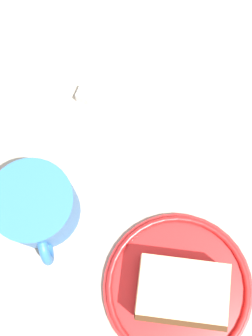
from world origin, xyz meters
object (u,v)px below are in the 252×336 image
Objects in this scene: tea_mug at (37,207)px; sugar_cube at (85,95)px; small_plate at (178,288)px; cake_slice at (181,291)px; teaspoon at (209,119)px.

sugar_cube is (13.12, -10.84, -3.38)cm from tea_mug.
tea_mug is 6.27× the size of sugar_cube.
tea_mug is (15.41, 12.50, 3.51)cm from small_plate.
small_plate is at bearing -28.88° from cake_slice.
cake_slice is 23.66cm from teaspoon.
sugar_cube is at bearing 3.04° from cake_slice.
tea_mug is at bearing 98.20° from teaspoon.
small_plate is at bearing -140.95° from tea_mug.
small_plate is 23.13cm from teaspoon.
teaspoon is (3.68, -25.54, -4.01)cm from tea_mug.
sugar_cube reaches higher than small_plate.
teaspoon is (19.09, -13.04, -0.51)cm from small_plate.
teaspoon is at bearing -81.80° from tea_mug.
sugar_cube is (9.44, 14.70, 0.63)cm from teaspoon.
teaspoon is 17.48cm from sugar_cube.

